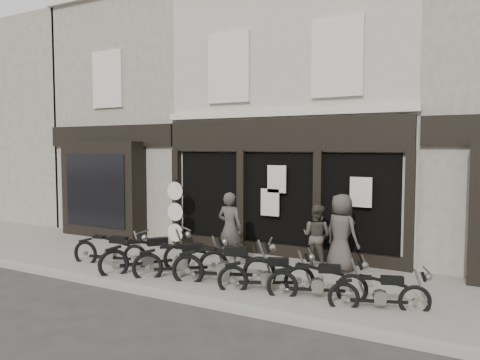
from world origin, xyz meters
The scene contains 17 objects.
ground_plane centered at (0.00, 0.00, 0.00)m, with size 90.00×90.00×0.00m, color #2D2B28.
pavement centered at (0.00, 0.90, 0.06)m, with size 30.00×4.20×0.12m, color slate.
kerb centered at (0.00, -1.25, 0.07)m, with size 30.00×0.25×0.13m, color gray.
central_building centered at (0.00, 5.95, 4.08)m, with size 7.30×6.22×8.34m.
neighbour_left centered at (-6.35, 5.90, 4.04)m, with size 5.60×6.73×8.34m.
filler_left centered at (-14.50, 6.00, 4.10)m, with size 11.00×6.00×8.20m, color #9E9785.
motorcycle_0 centered at (-3.33, -0.09, 0.41)m, with size 2.14×0.73×1.04m.
motorcycle_1 centered at (-2.10, -0.11, 0.44)m, with size 1.56×2.00×1.10m.
motorcycle_2 centered at (-1.07, -0.11, 0.42)m, with size 1.90×1.57×1.07m.
motorcycle_3 centered at (0.07, -0.09, 0.45)m, with size 2.24×1.12×1.12m.
motorcycle_4 centered at (1.12, -0.10, 0.39)m, with size 1.88×1.18×0.98m.
motorcycle_5 centered at (2.22, -0.05, 0.38)m, with size 1.92×0.95×0.96m.
motorcycle_6 centered at (3.45, -0.11, 0.36)m, with size 1.79×0.90×0.90m.
man_left centered at (-0.72, 1.50, 1.04)m, with size 0.67×0.44×1.85m, color #403B35.
man_centre centered at (1.37, 2.20, 0.91)m, with size 0.77×0.60×1.58m, color #3F3B33.
man_right centered at (2.02, 2.14, 1.06)m, with size 0.92×0.60×1.88m, color #3E3934.
advert_sign_post centered at (-2.95, 2.15, 1.06)m, with size 0.53×0.34×2.18m.
Camera 1 is at (5.30, -8.79, 3.11)m, focal length 35.00 mm.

